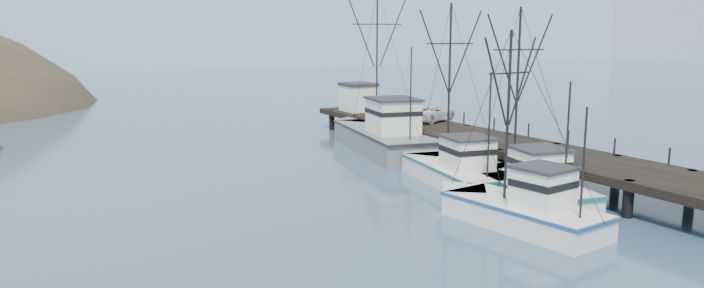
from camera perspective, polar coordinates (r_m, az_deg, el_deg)
name	(u,v)px	position (r m, az deg, el deg)	size (l,w,h in m)	color
ground	(466,259)	(27.70, 10.37, -10.28)	(400.00, 400.00, 0.00)	#324D6F
pier	(481,140)	(47.92, 11.67, 0.35)	(6.00, 44.00, 2.00)	black
distant_ridge	(119,68)	(192.27, -20.39, 6.48)	(360.00, 40.00, 26.00)	#9EB2C6
trawler_near	(523,185)	(38.07, 15.24, -3.60)	(5.51, 11.36, 11.43)	silver
trawler_mid	(518,210)	(32.67, 14.87, -5.81)	(4.50, 10.06, 10.08)	silver
trawler_far	(455,170)	(41.15, 9.31, -2.37)	(5.40, 11.69, 11.83)	silver
work_vessel	(383,136)	(51.71, 2.83, 0.72)	(7.34, 16.33, 13.50)	slate
pier_shed	(358,97)	(62.14, 0.58, 4.31)	(3.00, 3.20, 2.80)	silver
pickup_truck	(432,113)	(55.33, 7.28, 2.81)	(2.38, 5.16, 1.43)	silver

